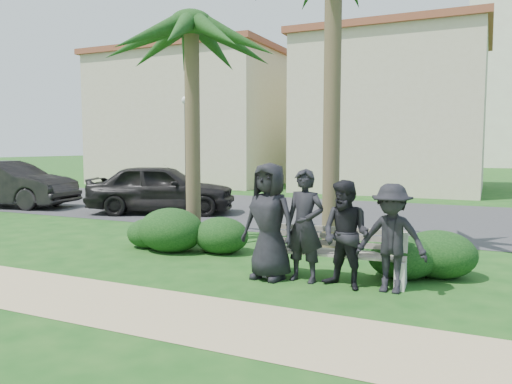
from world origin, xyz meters
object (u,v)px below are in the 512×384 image
(car_a, at_px, (162,189))
(man_d, at_px, (391,238))
(man_b, at_px, (305,226))
(man_c, at_px, (346,235))
(man_a, at_px, (269,221))
(park_bench, at_px, (332,257))
(street_lamp, at_px, (186,127))
(palm_left, at_px, (191,26))
(car_b, at_px, (7,184))

(car_a, bearing_deg, man_d, -147.62)
(man_b, bearing_deg, man_c, -1.96)
(man_a, distance_m, man_d, 1.88)
(park_bench, xyz_separation_m, car_a, (-7.03, 5.32, 0.41))
(man_d, xyz_separation_m, car_a, (-7.98, 5.60, -0.01))
(street_lamp, distance_m, man_d, 16.22)
(palm_left, bearing_deg, park_bench, -25.75)
(street_lamp, distance_m, man_c, 15.85)
(street_lamp, distance_m, car_a, 7.15)
(street_lamp, relative_size, car_b, 0.90)
(man_c, relative_size, car_a, 0.35)
(man_a, bearing_deg, street_lamp, 136.56)
(man_c, relative_size, palm_left, 0.29)
(man_b, xyz_separation_m, car_b, (-12.45, 4.69, -0.09))
(palm_left, bearing_deg, car_b, 163.76)
(park_bench, xyz_separation_m, palm_left, (-3.63, 1.75, 4.26))
(park_bench, xyz_separation_m, man_b, (-0.36, -0.26, 0.52))
(park_bench, distance_m, car_a, 8.82)
(man_d, bearing_deg, man_b, -177.99)
(street_lamp, distance_m, palm_left, 11.73)
(park_bench, height_order, man_c, man_c)
(street_lamp, bearing_deg, man_c, -48.63)
(street_lamp, relative_size, car_a, 0.95)
(man_b, xyz_separation_m, car_a, (-6.67, 5.58, -0.10))
(park_bench, distance_m, car_b, 13.57)
(man_b, distance_m, palm_left, 5.36)
(man_a, distance_m, car_b, 12.82)
(man_c, height_order, car_a, man_c)
(palm_left, distance_m, car_b, 10.30)
(street_lamp, xyz_separation_m, palm_left, (6.44, -9.67, 1.67))
(man_a, height_order, man_c, man_a)
(man_a, height_order, car_b, man_a)
(park_bench, bearing_deg, street_lamp, 127.51)
(car_b, bearing_deg, man_a, -122.51)
(man_a, bearing_deg, park_bench, 29.61)
(man_c, height_order, car_b, man_c)
(palm_left, xyz_separation_m, car_b, (-9.18, 2.68, -3.83))
(park_bench, height_order, man_a, man_a)
(park_bench, bearing_deg, man_a, -162.98)
(man_b, xyz_separation_m, man_d, (1.31, -0.02, -0.09))
(park_bench, height_order, car_a, car_a)
(car_b, bearing_deg, palm_left, -116.87)
(man_a, bearing_deg, man_d, 10.81)
(man_a, distance_m, man_b, 0.56)
(man_b, distance_m, car_a, 8.69)
(man_b, bearing_deg, car_b, 166.22)
(park_bench, height_order, man_d, man_d)
(palm_left, bearing_deg, man_a, -37.77)
(street_lamp, xyz_separation_m, car_b, (-2.75, -6.99, -2.16))
(car_b, bearing_deg, park_bench, -119.69)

